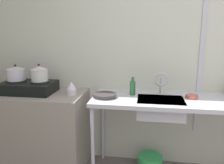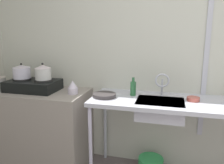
% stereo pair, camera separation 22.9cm
% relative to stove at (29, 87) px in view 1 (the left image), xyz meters
% --- Properties ---
extents(wall_back, '(5.33, 0.10, 2.80)m').
position_rel_stove_xyz_m(wall_back, '(1.65, 0.35, 0.46)').
color(wall_back, beige).
rests_on(wall_back, ground).
extents(wall_metal_strip, '(0.05, 0.01, 2.24)m').
position_rel_stove_xyz_m(wall_metal_strip, '(1.84, 0.29, 0.60)').
color(wall_metal_strip, '#B4B5C3').
extents(counter_concrete, '(1.20, 0.60, 0.88)m').
position_rel_stove_xyz_m(counter_concrete, '(0.01, 0.00, -0.50)').
color(counter_concrete, gray).
rests_on(counter_concrete, ground).
extents(counter_sink, '(1.75, 0.60, 0.88)m').
position_rel_stove_xyz_m(counter_sink, '(1.60, 0.00, -0.12)').
color(counter_sink, '#B4B5C3').
rests_on(counter_sink, ground).
extents(stove, '(0.56, 0.36, 0.14)m').
position_rel_stove_xyz_m(stove, '(0.00, 0.00, 0.00)').
color(stove, black).
rests_on(stove, counter_concrete).
extents(pot_on_left_burner, '(0.20, 0.20, 0.17)m').
position_rel_stove_xyz_m(pot_on_left_burner, '(-0.14, 0.00, 0.15)').
color(pot_on_left_burner, silver).
rests_on(pot_on_left_burner, stove).
extents(pot_on_right_burner, '(0.18, 0.18, 0.19)m').
position_rel_stove_xyz_m(pot_on_right_burner, '(0.14, 0.00, 0.15)').
color(pot_on_right_burner, silver).
rests_on(pot_on_right_burner, stove).
extents(percolator, '(0.11, 0.11, 0.14)m').
position_rel_stove_xyz_m(percolator, '(0.49, -0.02, 0.01)').
color(percolator, silver).
rests_on(percolator, counter_concrete).
extents(sink_basin, '(0.45, 0.34, 0.17)m').
position_rel_stove_xyz_m(sink_basin, '(1.41, -0.05, -0.15)').
color(sink_basin, '#B4B5C3').
rests_on(sink_basin, counter_sink).
extents(faucet, '(0.14, 0.08, 0.24)m').
position_rel_stove_xyz_m(faucet, '(1.42, 0.10, 0.10)').
color(faucet, '#B4B5C3').
rests_on(faucet, counter_sink).
extents(frying_pan, '(0.24, 0.24, 0.04)m').
position_rel_stove_xyz_m(frying_pan, '(0.85, -0.05, -0.04)').
color(frying_pan, '#353031').
rests_on(frying_pan, counter_sink).
extents(small_bowl_on_drainboard, '(0.12, 0.12, 0.04)m').
position_rel_stove_xyz_m(small_bowl_on_drainboard, '(1.72, 0.03, -0.04)').
color(small_bowl_on_drainboard, '#B05044').
rests_on(small_bowl_on_drainboard, counter_sink).
extents(bottle_by_sink, '(0.06, 0.06, 0.19)m').
position_rel_stove_xyz_m(bottle_by_sink, '(1.13, 0.08, 0.02)').
color(bottle_by_sink, '#2D663B').
rests_on(bottle_by_sink, counter_sink).
extents(bucket_on_floor, '(0.27, 0.27, 0.19)m').
position_rel_stove_xyz_m(bucket_on_floor, '(1.34, 0.07, -0.85)').
color(bucket_on_floor, green).
rests_on(bucket_on_floor, ground).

